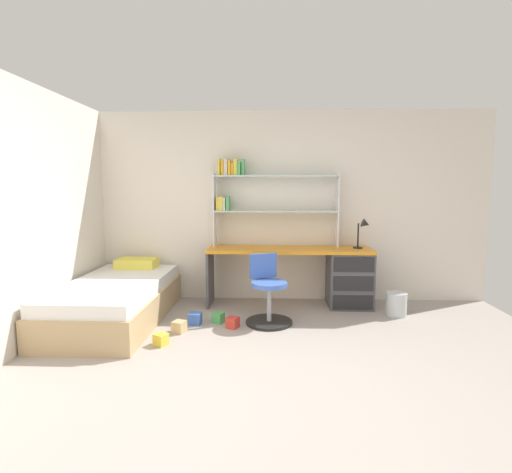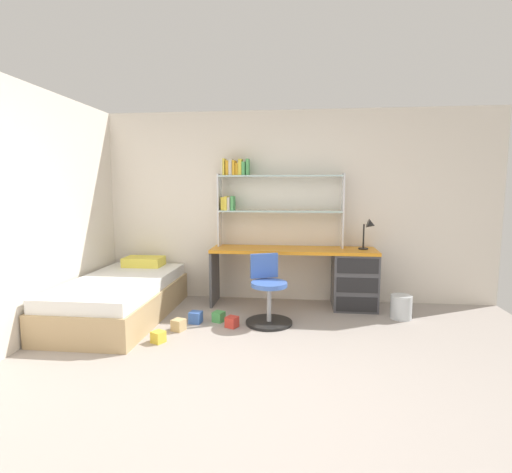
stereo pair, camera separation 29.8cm
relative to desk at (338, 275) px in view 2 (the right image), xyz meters
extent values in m
cube|color=#9E938C|center=(-0.76, -2.35, -0.43)|extent=(5.62, 6.29, 0.02)
cube|color=silver|center=(-0.76, 0.32, 0.83)|extent=(5.62, 0.06, 2.50)
cube|color=orange|center=(-0.56, 0.00, 0.31)|extent=(2.07, 0.54, 0.04)
cube|color=#4C4C51|center=(0.21, 0.00, -0.07)|extent=(0.54, 0.51, 0.70)
cube|color=#4C4C51|center=(-1.58, 0.00, -0.07)|extent=(0.03, 0.48, 0.70)
cube|color=black|center=(0.21, -0.26, -0.30)|extent=(0.48, 0.01, 0.18)
cube|color=black|center=(0.21, -0.26, -0.07)|extent=(0.48, 0.01, 0.18)
cube|color=black|center=(0.21, -0.26, 0.17)|extent=(0.48, 0.01, 0.18)
cube|color=silver|center=(-1.53, 0.15, 0.80)|extent=(0.02, 0.22, 0.94)
cube|color=silver|center=(0.06, 0.15, 0.80)|extent=(0.02, 0.22, 0.94)
cube|color=silver|center=(-0.74, 0.15, 0.79)|extent=(1.57, 0.22, 0.02)
cube|color=silver|center=(-0.74, 0.15, 1.24)|extent=(1.57, 0.22, 0.02)
cube|color=yellow|center=(-1.48, 0.15, 0.88)|extent=(0.04, 0.15, 0.17)
cube|color=yellow|center=(-1.44, 0.15, 0.89)|extent=(0.04, 0.20, 0.18)
cube|color=beige|center=(-1.40, 0.15, 0.88)|extent=(0.03, 0.19, 0.17)
cube|color=#4CA559|center=(-1.35, 0.15, 0.89)|extent=(0.04, 0.19, 0.18)
cube|color=beige|center=(-1.49, 0.15, 1.34)|extent=(0.03, 0.13, 0.19)
cube|color=yellow|center=(-1.46, 0.15, 1.35)|extent=(0.02, 0.16, 0.21)
cube|color=gold|center=(-1.42, 0.15, 1.34)|extent=(0.04, 0.13, 0.19)
cube|color=beige|center=(-1.37, 0.15, 1.35)|extent=(0.04, 0.17, 0.21)
cube|color=gold|center=(-1.33, 0.15, 1.34)|extent=(0.03, 0.20, 0.19)
cube|color=gold|center=(-1.29, 0.15, 1.32)|extent=(0.04, 0.16, 0.15)
cube|color=yellow|center=(-1.25, 0.15, 1.35)|extent=(0.04, 0.16, 0.21)
cube|color=#4CA559|center=(-1.21, 0.15, 1.33)|extent=(0.04, 0.18, 0.17)
cube|color=#4CA559|center=(-1.16, 0.15, 1.35)|extent=(0.03, 0.15, 0.21)
cylinder|color=black|center=(0.31, 0.04, 0.33)|extent=(0.12, 0.12, 0.02)
cylinder|color=black|center=(0.31, 0.04, 0.49)|extent=(0.02, 0.02, 0.30)
cone|color=black|center=(0.39, -0.01, 0.64)|extent=(0.12, 0.11, 0.13)
cylinder|color=black|center=(-0.81, -0.71, -0.40)|extent=(0.52, 0.52, 0.03)
cylinder|color=#A5A8AD|center=(-0.81, -0.71, -0.21)|extent=(0.05, 0.05, 0.42)
cylinder|color=#3F66BF|center=(-0.81, -0.71, 0.03)|extent=(0.40, 0.40, 0.05)
cube|color=#3F66BF|center=(-0.88, -0.55, 0.21)|extent=(0.31, 0.16, 0.28)
cube|color=tan|center=(-2.54, -0.71, -0.25)|extent=(1.02, 1.96, 0.33)
cube|color=white|center=(-2.54, -0.71, -0.02)|extent=(0.96, 1.90, 0.14)
cube|color=#EAD84C|center=(-2.54, 0.02, 0.11)|extent=(0.50, 0.32, 0.12)
cylinder|color=silver|center=(0.70, -0.37, -0.28)|extent=(0.24, 0.24, 0.27)
cube|color=tan|center=(-1.75, -1.03, -0.36)|extent=(0.16, 0.16, 0.12)
cube|color=#3860B7|center=(-1.63, -0.78, -0.35)|extent=(0.14, 0.14, 0.13)
cube|color=#479E51|center=(-1.38, -0.71, -0.36)|extent=(0.15, 0.15, 0.11)
cube|color=red|center=(-1.20, -0.87, -0.36)|extent=(0.15, 0.15, 0.12)
cube|color=gold|center=(-1.84, -1.37, -0.36)|extent=(0.15, 0.15, 0.11)
camera|label=1|loc=(-0.77, -4.99, 1.09)|focal=27.79mm
camera|label=2|loc=(-0.47, -4.97, 1.09)|focal=27.79mm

